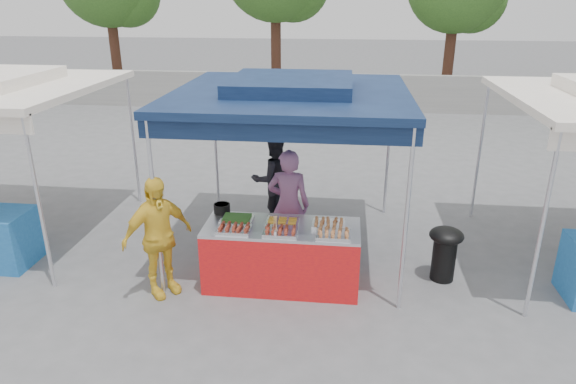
# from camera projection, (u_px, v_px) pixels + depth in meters

# --- Properties ---
(ground_plane) EXTENTS (80.00, 80.00, 0.00)m
(ground_plane) POSITION_uv_depth(u_px,v_px,m) (283.00, 280.00, 6.96)
(ground_plane) COLOR slate
(back_wall) EXTENTS (40.00, 0.25, 1.20)m
(back_wall) POSITION_uv_depth(u_px,v_px,m) (324.00, 92.00, 16.94)
(back_wall) COLOR gray
(back_wall) RESTS_ON ground_plane
(main_canopy) EXTENTS (3.20, 3.20, 2.57)m
(main_canopy) POSITION_uv_depth(u_px,v_px,m) (291.00, 92.00, 7.01)
(main_canopy) COLOR silver
(main_canopy) RESTS_ON ground_plane
(vendor_table) EXTENTS (2.00, 0.80, 0.85)m
(vendor_table) POSITION_uv_depth(u_px,v_px,m) (282.00, 256.00, 6.72)
(vendor_table) COLOR red
(vendor_table) RESTS_ON ground_plane
(food_tray_fl) EXTENTS (0.42, 0.30, 0.07)m
(food_tray_fl) POSITION_uv_depth(u_px,v_px,m) (234.00, 229.00, 6.40)
(food_tray_fl) COLOR silver
(food_tray_fl) RESTS_ON vendor_table
(food_tray_fm) EXTENTS (0.42, 0.30, 0.07)m
(food_tray_fm) POSITION_uv_depth(u_px,v_px,m) (280.00, 232.00, 6.33)
(food_tray_fm) COLOR silver
(food_tray_fm) RESTS_ON vendor_table
(food_tray_fr) EXTENTS (0.42, 0.30, 0.07)m
(food_tray_fr) POSITION_uv_depth(u_px,v_px,m) (333.00, 234.00, 6.26)
(food_tray_fr) COLOR silver
(food_tray_fr) RESTS_ON vendor_table
(food_tray_bl) EXTENTS (0.42, 0.30, 0.07)m
(food_tray_bl) POSITION_uv_depth(u_px,v_px,m) (237.00, 219.00, 6.68)
(food_tray_bl) COLOR silver
(food_tray_bl) RESTS_ON vendor_table
(food_tray_bm) EXTENTS (0.42, 0.30, 0.07)m
(food_tray_bm) POSITION_uv_depth(u_px,v_px,m) (282.00, 222.00, 6.61)
(food_tray_bm) COLOR silver
(food_tray_bm) RESTS_ON vendor_table
(food_tray_br) EXTENTS (0.42, 0.30, 0.07)m
(food_tray_br) POSITION_uv_depth(u_px,v_px,m) (328.00, 224.00, 6.54)
(food_tray_br) COLOR silver
(food_tray_br) RESTS_ON vendor_table
(cooking_pot) EXTENTS (0.22, 0.22, 0.13)m
(cooking_pot) POSITION_uv_depth(u_px,v_px,m) (222.00, 208.00, 6.94)
(cooking_pot) COLOR black
(cooking_pot) RESTS_ON vendor_table
(skewer_cup) EXTENTS (0.07, 0.07, 0.09)m
(skewer_cup) POSITION_uv_depth(u_px,v_px,m) (275.00, 234.00, 6.26)
(skewer_cup) COLOR silver
(skewer_cup) RESTS_ON vendor_table
(wok_burner) EXTENTS (0.45, 0.45, 0.76)m
(wok_burner) POSITION_uv_depth(u_px,v_px,m) (445.00, 249.00, 6.83)
(wok_burner) COLOR black
(wok_burner) RESTS_ON ground_plane
(crate_left) EXTENTS (0.45, 0.31, 0.27)m
(crate_left) POSITION_uv_depth(u_px,v_px,m) (265.00, 251.00, 7.45)
(crate_left) COLOR #1644B6
(crate_left) RESTS_ON ground_plane
(crate_right) EXTENTS (0.50, 0.35, 0.30)m
(crate_right) POSITION_uv_depth(u_px,v_px,m) (316.00, 249.00, 7.47)
(crate_right) COLOR #1644B6
(crate_right) RESTS_ON ground_plane
(crate_stacked) EXTENTS (0.47, 0.33, 0.28)m
(crate_stacked) POSITION_uv_depth(u_px,v_px,m) (317.00, 231.00, 7.36)
(crate_stacked) COLOR #1644B6
(crate_stacked) RESTS_ON crate_right
(vendor_woman) EXTENTS (0.61, 0.41, 1.64)m
(vendor_woman) POSITION_uv_depth(u_px,v_px,m) (289.00, 205.00, 7.29)
(vendor_woman) COLOR #9A6290
(vendor_woman) RESTS_ON ground_plane
(helper_man) EXTENTS (0.94, 0.86, 1.56)m
(helper_man) POSITION_uv_depth(u_px,v_px,m) (274.00, 179.00, 8.43)
(helper_man) COLOR black
(helper_man) RESTS_ON ground_plane
(customer_person) EXTENTS (0.92, 0.94, 1.59)m
(customer_person) POSITION_uv_depth(u_px,v_px,m) (158.00, 237.00, 6.39)
(customer_person) COLOR yellow
(customer_person) RESTS_ON ground_plane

